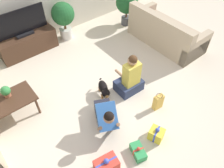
# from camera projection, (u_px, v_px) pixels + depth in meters

# --- Properties ---
(ground_plane) EXTENTS (16.00, 16.00, 0.00)m
(ground_plane) POSITION_uv_depth(u_px,v_px,m) (101.00, 98.00, 4.43)
(ground_plane) COLOR beige
(sofa_right) EXTENTS (0.89, 1.93, 0.86)m
(sofa_right) POSITION_uv_depth(u_px,v_px,m) (165.00, 33.00, 5.51)
(sofa_right) COLOR tan
(sofa_right) RESTS_ON ground_plane
(coffee_table) EXTENTS (0.91, 0.56, 0.45)m
(coffee_table) POSITION_uv_depth(u_px,v_px,m) (9.00, 103.00, 3.84)
(coffee_table) COLOR #472D1E
(coffee_table) RESTS_ON ground_plane
(tv_console) EXTENTS (1.36, 0.47, 0.50)m
(tv_console) POSITION_uv_depth(u_px,v_px,m) (28.00, 43.00, 5.29)
(tv_console) COLOR #472D1E
(tv_console) RESTS_ON ground_plane
(tv) EXTENTS (1.17, 0.20, 0.62)m
(tv) POSITION_uv_depth(u_px,v_px,m) (21.00, 24.00, 4.91)
(tv) COLOR black
(tv) RESTS_ON tv_console
(potted_plant_corner_right) EXTENTS (0.60, 0.60, 0.96)m
(potted_plant_corner_right) POSITION_uv_depth(u_px,v_px,m) (127.00, 4.00, 5.92)
(potted_plant_corner_right) COLOR #4C4C51
(potted_plant_corner_right) RESTS_ON ground_plane
(potted_plant_back_right) EXTENTS (0.57, 0.57, 0.98)m
(potted_plant_back_right) POSITION_uv_depth(u_px,v_px,m) (63.00, 17.00, 5.45)
(potted_plant_back_right) COLOR beige
(potted_plant_back_right) RESTS_ON ground_plane
(person_kneeling) EXTENTS (0.61, 0.80, 0.74)m
(person_kneeling) POSITION_uv_depth(u_px,v_px,m) (106.00, 115.00, 3.75)
(person_kneeling) COLOR #23232D
(person_kneeling) RESTS_ON ground_plane
(person_sitting) EXTENTS (0.54, 0.49, 0.93)m
(person_sitting) POSITION_uv_depth(u_px,v_px,m) (130.00, 79.00, 4.34)
(person_sitting) COLOR #283351
(person_sitting) RESTS_ON ground_plane
(dog) EXTENTS (0.30, 0.53, 0.33)m
(dog) POSITION_uv_depth(u_px,v_px,m) (104.00, 89.00, 4.32)
(dog) COLOR black
(dog) RESTS_ON ground_plane
(gift_box_a) EXTENTS (0.26, 0.35, 0.20)m
(gift_box_a) POSITION_uv_depth(u_px,v_px,m) (138.00, 152.00, 3.55)
(gift_box_a) COLOR #2D934C
(gift_box_a) RESTS_ON ground_plane
(gift_box_b) EXTENTS (0.39, 0.30, 0.27)m
(gift_box_b) POSITION_uv_depth(u_px,v_px,m) (106.00, 165.00, 3.37)
(gift_box_b) COLOR red
(gift_box_b) RESTS_ON ground_plane
(gift_box_c) EXTENTS (0.28, 0.29, 0.28)m
(gift_box_c) POSITION_uv_depth(u_px,v_px,m) (156.00, 134.00, 3.73)
(gift_box_c) COLOR yellow
(gift_box_c) RESTS_ON ground_plane
(gift_bag_a) EXTENTS (0.20, 0.13, 0.35)m
(gift_bag_a) POSITION_uv_depth(u_px,v_px,m) (158.00, 102.00, 4.14)
(gift_bag_a) COLOR #E5B74C
(gift_bag_a) RESTS_ON ground_plane
(tabletop_plant) EXTENTS (0.17, 0.17, 0.22)m
(tabletop_plant) POSITION_uv_depth(u_px,v_px,m) (6.00, 91.00, 3.79)
(tabletop_plant) COLOR #A36042
(tabletop_plant) RESTS_ON coffee_table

